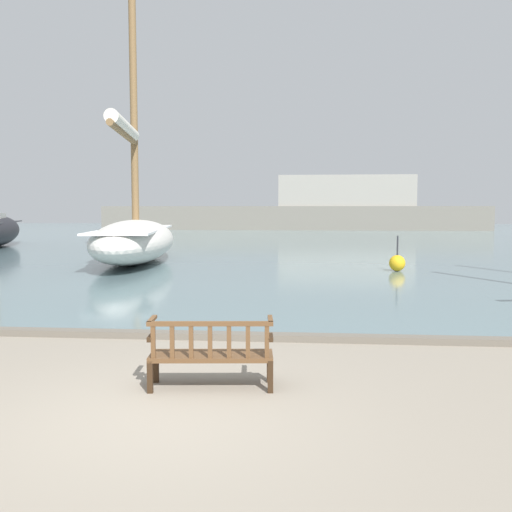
# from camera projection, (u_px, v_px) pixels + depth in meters

# --- Properties ---
(ground_plane) EXTENTS (160.00, 160.00, 0.00)m
(ground_plane) POSITION_uv_depth(u_px,v_px,m) (156.00, 416.00, 6.43)
(ground_plane) COLOR gray
(harbor_water) EXTENTS (100.00, 80.00, 0.08)m
(harbor_water) POSITION_uv_depth(u_px,v_px,m) (288.00, 235.00, 50.10)
(harbor_water) COLOR slate
(harbor_water) RESTS_ON ground
(quay_edge_kerb) EXTENTS (40.00, 0.30, 0.12)m
(quay_edge_kerb) POSITION_uv_depth(u_px,v_px,m) (213.00, 336.00, 10.25)
(quay_edge_kerb) COLOR #675F54
(quay_edge_kerb) RESTS_ON ground
(park_bench) EXTENTS (1.64, 0.67, 0.92)m
(park_bench) POSITION_uv_depth(u_px,v_px,m) (211.00, 353.00, 7.40)
(park_bench) COLOR #322113
(park_bench) RESTS_ON ground
(sailboat_outer_starboard) EXTENTS (5.00, 12.34, 16.59)m
(sailboat_outer_starboard) POSITION_uv_depth(u_px,v_px,m) (135.00, 234.00, 24.33)
(sailboat_outer_starboard) COLOR silver
(sailboat_outer_starboard) RESTS_ON harbor_water
(channel_buoy) EXTENTS (0.59, 0.59, 1.29)m
(channel_buoy) POSITION_uv_depth(u_px,v_px,m) (397.00, 263.00, 20.76)
(channel_buoy) COLOR gold
(channel_buoy) RESTS_ON harbor_water
(far_breakwater) EXTENTS (41.95, 2.40, 5.99)m
(far_breakwater) POSITION_uv_depth(u_px,v_px,m) (306.00, 211.00, 61.79)
(far_breakwater) COLOR slate
(far_breakwater) RESTS_ON ground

